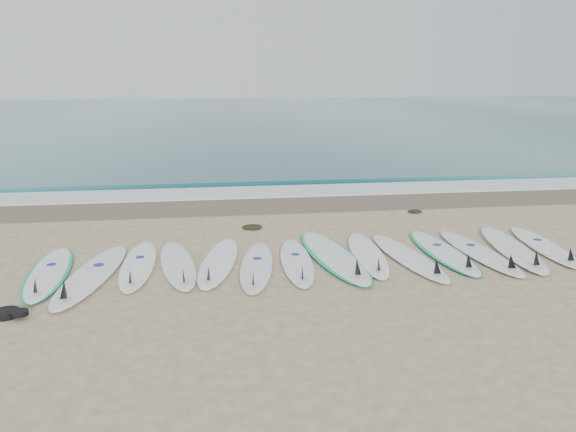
{
  "coord_description": "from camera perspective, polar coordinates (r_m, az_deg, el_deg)",
  "views": [
    {
      "loc": [
        -1.62,
        -8.42,
        2.96
      ],
      "look_at": [
        -0.23,
        1.5,
        0.4
      ],
      "focal_mm": 35.0,
      "sensor_mm": 36.0,
      "label": 1
    }
  ],
  "objects": [
    {
      "name": "ground",
      "position": [
        9.07,
        2.78,
        -4.73
      ],
      "size": [
        120.0,
        120.0,
        0.0
      ],
      "primitive_type": "plane",
      "color": "tan"
    },
    {
      "name": "ocean",
      "position": [
        41.06,
        -5.75,
        10.16
      ],
      "size": [
        120.0,
        55.0,
        0.03
      ],
      "primitive_type": "cube",
      "color": "#26676B",
      "rests_on": "ground"
    },
    {
      "name": "wet_sand_band",
      "position": [
        12.97,
        -0.56,
        1.17
      ],
      "size": [
        120.0,
        1.8,
        0.01
      ],
      "primitive_type": "cube",
      "color": "brown",
      "rests_on": "ground"
    },
    {
      "name": "foam_band",
      "position": [
        14.32,
        -1.29,
        2.49
      ],
      "size": [
        120.0,
        1.4,
        0.04
      ],
      "primitive_type": "cube",
      "color": "silver",
      "rests_on": "ground"
    },
    {
      "name": "wave_crest",
      "position": [
        15.78,
        -1.92,
        3.7
      ],
      "size": [
        120.0,
        1.0,
        0.1
      ],
      "primitive_type": "cube",
      "color": "#26676B",
      "rests_on": "ground"
    },
    {
      "name": "surfboard_0",
      "position": [
        9.21,
        -23.18,
        -5.33
      ],
      "size": [
        0.8,
        2.54,
        0.32
      ],
      "rotation": [
        0.0,
        0.0,
        0.08
      ],
      "color": "white",
      "rests_on": "ground"
    },
    {
      "name": "surfboard_1",
      "position": [
        8.83,
        -19.42,
        -5.67
      ],
      "size": [
        1.01,
        2.88,
        0.36
      ],
      "rotation": [
        0.0,
        0.0,
        -0.15
      ],
      "color": "white",
      "rests_on": "ground"
    },
    {
      "name": "surfboard_2",
      "position": [
        9.08,
        -15.01,
        -4.84
      ],
      "size": [
        0.52,
        2.46,
        0.31
      ],
      "rotation": [
        0.0,
        0.0,
        -0.0
      ],
      "color": "white",
      "rests_on": "ground"
    },
    {
      "name": "surfboard_3",
      "position": [
        8.97,
        -11.1,
        -4.86
      ],
      "size": [
        0.86,
        2.5,
        0.31
      ],
      "rotation": [
        0.0,
        0.0,
        0.15
      ],
      "color": "silver",
      "rests_on": "ground"
    },
    {
      "name": "surfboard_4",
      "position": [
        8.97,
        -7.12,
        -4.68
      ],
      "size": [
        0.94,
        2.55,
        0.32
      ],
      "rotation": [
        0.0,
        0.0,
        -0.17
      ],
      "color": "white",
      "rests_on": "ground"
    },
    {
      "name": "surfboard_5",
      "position": [
        8.74,
        -3.24,
        -5.14
      ],
      "size": [
        0.82,
        2.45,
        0.31
      ],
      "rotation": [
        0.0,
        0.0,
        -0.13
      ],
      "color": "white",
      "rests_on": "ground"
    },
    {
      "name": "surfboard_6",
      "position": [
        8.93,
        0.91,
        -4.68
      ],
      "size": [
        0.63,
        2.42,
        0.31
      ],
      "rotation": [
        0.0,
        0.0,
        -0.06
      ],
      "color": "white",
      "rests_on": "ground"
    },
    {
      "name": "surfboard_7",
      "position": [
        9.24,
        4.71,
        -4.05
      ],
      "size": [
        1.04,
        2.99,
        0.37
      ],
      "rotation": [
        0.0,
        0.0,
        0.12
      ],
      "color": "white",
      "rests_on": "ground"
    },
    {
      "name": "surfboard_8",
      "position": [
        9.37,
        8.14,
        -3.9
      ],
      "size": [
        0.73,
        2.5,
        0.32
      ],
      "rotation": [
        0.0,
        0.0,
        -0.09
      ],
      "color": "white",
      "rests_on": "ground"
    },
    {
      "name": "surfboard_9",
      "position": [
        9.35,
        12.24,
        -4.1
      ],
      "size": [
        0.83,
        2.62,
        0.33
      ],
      "rotation": [
        0.0,
        0.0,
        0.12
      ],
      "color": "white",
      "rests_on": "ground"
    },
    {
      "name": "surfboard_10",
      "position": [
        9.79,
        15.54,
        -3.52
      ],
      "size": [
        0.65,
        2.53,
        0.32
      ],
      "rotation": [
        0.0,
        0.0,
        0.02
      ],
      "color": "white",
      "rests_on": "ground"
    },
    {
      "name": "surfboard_11",
      "position": [
        9.91,
        18.98,
        -3.52
      ],
      "size": [
        0.68,
        2.61,
        0.33
      ],
      "rotation": [
        0.0,
        0.0,
        0.06
      ],
      "color": "white",
      "rests_on": "ground"
    },
    {
      "name": "surfboard_12",
      "position": [
        10.3,
        21.9,
        -3.1
      ],
      "size": [
        0.97,
        2.77,
        0.35
      ],
      "rotation": [
        0.0,
        0.0,
        -0.15
      ],
      "color": "white",
      "rests_on": "ground"
    },
    {
      "name": "surfboard_13",
      "position": [
        10.67,
        24.68,
        -2.83
      ],
      "size": [
        0.79,
        2.49,
        0.31
      ],
      "rotation": [
        0.0,
        0.0,
        -0.11
      ],
      "color": "white",
      "rests_on": "ground"
    },
    {
      "name": "seaweed_near",
      "position": [
        11.0,
        -3.66,
        -1.1
      ],
      "size": [
        0.4,
        0.31,
        0.08
      ],
      "primitive_type": "ellipsoid",
      "color": "black",
      "rests_on": "ground"
    },
    {
      "name": "seaweed_far",
      "position": [
        12.55,
        12.77,
        0.48
      ],
      "size": [
        0.31,
        0.24,
        0.06
      ],
      "primitive_type": "ellipsoid",
      "color": "black",
      "rests_on": "ground"
    },
    {
      "name": "leash_coil",
      "position": [
        7.92,
        -26.47,
        -8.84
      ],
      "size": [
        0.46,
        0.36,
        0.11
      ],
      "color": "black",
      "rests_on": "ground"
    }
  ]
}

